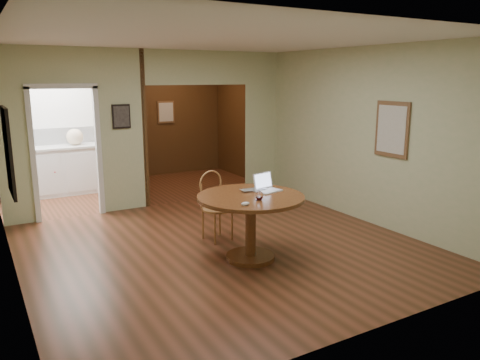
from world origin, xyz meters
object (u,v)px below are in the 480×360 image
closed_laptop (255,191)px  chair (215,201)px  dining_table (251,212)px  open_laptop (266,186)px

closed_laptop → chair: bearing=108.6°
dining_table → closed_laptop: 0.30m
chair → open_laptop: (0.33, -0.78, 0.34)m
open_laptop → chair: bearing=101.0°
chair → closed_laptop: bearing=-84.9°
dining_table → open_laptop: (0.30, 0.13, 0.27)m
open_laptop → closed_laptop: 0.16m
chair → open_laptop: open_laptop is taller
open_laptop → closed_laptop: size_ratio=1.05×
dining_table → chair: chair is taller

